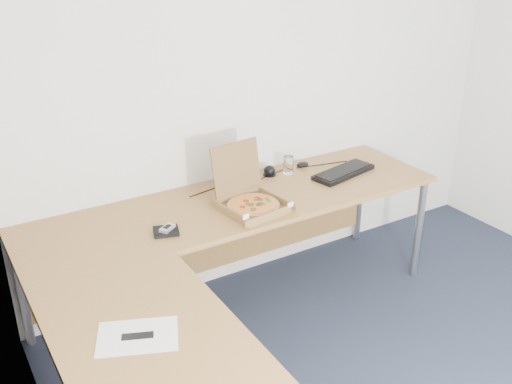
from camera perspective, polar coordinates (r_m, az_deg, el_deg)
desk at (r=2.93m, az=-3.17°, el=-5.83°), size 2.50×2.20×0.73m
pizza_box at (r=3.28m, az=-0.44°, el=-0.94°), size 0.33×0.38×0.33m
drinking_glass at (r=3.74m, az=3.16°, el=2.65°), size 0.07×0.07×0.12m
keyboard at (r=3.78m, az=8.49°, el=1.91°), size 0.47×0.25×0.03m
mouse at (r=3.87m, az=4.55°, el=2.68°), size 0.09×0.06×0.03m
wallet at (r=3.07m, az=-8.73°, el=-3.79°), size 0.16×0.14×0.02m
phone at (r=3.06m, az=-8.61°, el=-3.49°), size 0.10×0.09×0.02m
paper_sheet at (r=2.38m, az=-11.44°, el=-13.57°), size 0.37×0.32×0.00m
dome_speaker at (r=3.72m, az=1.32°, el=2.15°), size 0.08×0.08×0.07m
cable_bundle at (r=3.71m, az=1.09°, el=1.54°), size 0.56×0.11×0.01m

